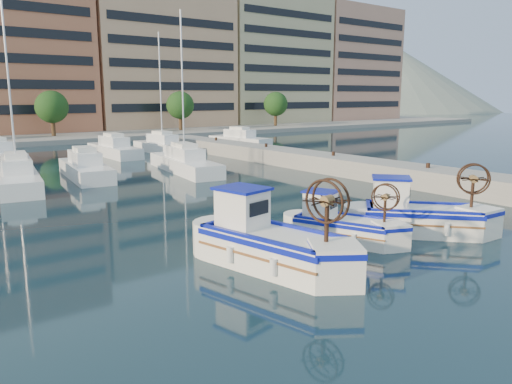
# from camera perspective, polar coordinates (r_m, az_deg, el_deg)

# --- Properties ---
(ground) EXTENTS (300.00, 300.00, 0.00)m
(ground) POSITION_cam_1_polar(r_m,az_deg,el_deg) (18.93, 11.82, -6.36)
(ground) COLOR #172F3D
(ground) RESTS_ON ground
(quay) EXTENTS (3.00, 60.00, 1.20)m
(quay) POSITION_cam_1_polar(r_m,az_deg,el_deg) (33.63, 16.16, 2.04)
(quay) COLOR gray
(quay) RESTS_ON ground
(waterfront) EXTENTS (180.00, 40.00, 25.60)m
(waterfront) POSITION_cam_1_polar(r_m,az_deg,el_deg) (80.34, -21.21, 14.19)
(waterfront) COLOR gray
(waterfront) RESTS_ON ground
(hill_east) EXTENTS (160.00, 160.00, 50.00)m
(hill_east) POSITION_cam_1_polar(r_m,az_deg,el_deg) (196.21, 14.54, 8.98)
(hill_east) COLOR slate
(hill_east) RESTS_ON ground
(yacht_marina) EXTENTS (39.18, 23.26, 11.50)m
(yacht_marina) POSITION_cam_1_polar(r_m,az_deg,el_deg) (40.64, -22.03, 3.04)
(yacht_marina) COLOR white
(yacht_marina) RESTS_ON ground
(fishing_boat_a) EXTENTS (3.02, 5.29, 3.21)m
(fishing_boat_a) POSITION_cam_1_polar(r_m,az_deg,el_deg) (16.37, 1.52, -5.64)
(fishing_boat_a) COLOR white
(fishing_boat_a) RESTS_ON ground
(fishing_boat_b) EXTENTS (2.84, 4.02, 2.42)m
(fishing_boat_b) POSITION_cam_1_polar(r_m,az_deg,el_deg) (19.58, 9.74, -3.67)
(fishing_boat_b) COLOR white
(fishing_boat_b) RESTS_ON ground
(fishing_boat_c) EXTENTS (4.45, 4.64, 2.95)m
(fishing_boat_c) POSITION_cam_1_polar(r_m,az_deg,el_deg) (21.31, 17.98, -2.45)
(fishing_boat_c) COLOR white
(fishing_boat_c) RESTS_ON ground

